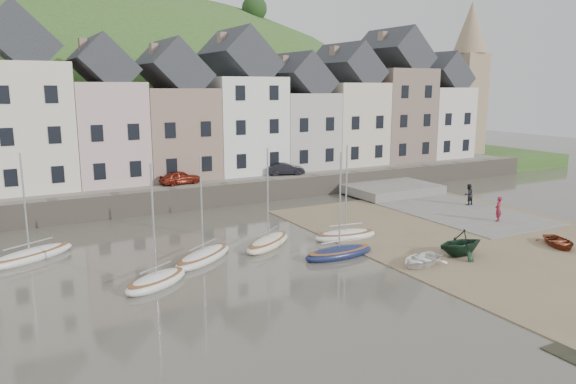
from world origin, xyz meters
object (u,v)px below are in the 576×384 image
rowboat_green (461,243)px  rowboat_red (559,242)px  sailboat_0 (30,255)px  person_red (498,209)px  rowboat_white (421,259)px  car_left (180,177)px  car_right (286,169)px  person_dark (468,194)px

rowboat_green → rowboat_red: bearing=80.2°
sailboat_0 → person_red: 30.99m
sailboat_0 → rowboat_white: sailboat_0 is taller
rowboat_red → person_red: bearing=103.9°
sailboat_0 → rowboat_green: bearing=-27.3°
car_left → rowboat_green: bearing=-161.9°
rowboat_red → car_right: bearing=133.9°
rowboat_red → car_right: (-6.31, 23.52, 1.81)m
rowboat_white → person_dark: (13.69, 9.52, 0.62)m
person_dark → rowboat_red: bearing=66.7°
rowboat_white → rowboat_red: bearing=67.9°
rowboat_green → car_left: car_left is taller
sailboat_0 → rowboat_red: size_ratio=2.20×
rowboat_red → rowboat_white: bearing=-159.5°
rowboat_red → rowboat_green: bearing=-164.7°
rowboat_white → car_right: bearing=157.4°
sailboat_0 → car_right: bearing=25.5°
car_left → car_right: 10.03m
rowboat_white → car_right: 22.42m
person_dark → rowboat_green: bearing=37.9°
rowboat_green → rowboat_white: bearing=-83.1°
person_red → rowboat_green: bearing=-1.3°
rowboat_white → rowboat_green: bearing=79.4°
person_red → rowboat_red: bearing=45.7°
rowboat_red → person_dark: 11.66m
rowboat_green → person_red: 9.38m
rowboat_red → car_left: car_left is taller
car_left → sailboat_0: bearing=125.1°
rowboat_green → car_left: size_ratio=0.87×
rowboat_green → person_dark: person_dark is taller
rowboat_white → rowboat_red: size_ratio=1.04×
sailboat_0 → person_red: bearing=-12.8°
rowboat_green → car_right: (0.35, 21.91, 1.33)m
rowboat_white → car_left: 23.10m
sailboat_0 → car_right: (22.28, 10.61, 1.91)m
rowboat_green → rowboat_red: (6.66, -1.61, -0.49)m
rowboat_green → person_red: (8.28, 4.41, 0.18)m
person_dark → car_right: bearing=-54.5°
car_left → rowboat_red: bearing=-151.0°
car_right → rowboat_white: bearing=-172.7°
person_dark → car_left: bearing=-35.5°
sailboat_0 → rowboat_white: size_ratio=2.11×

